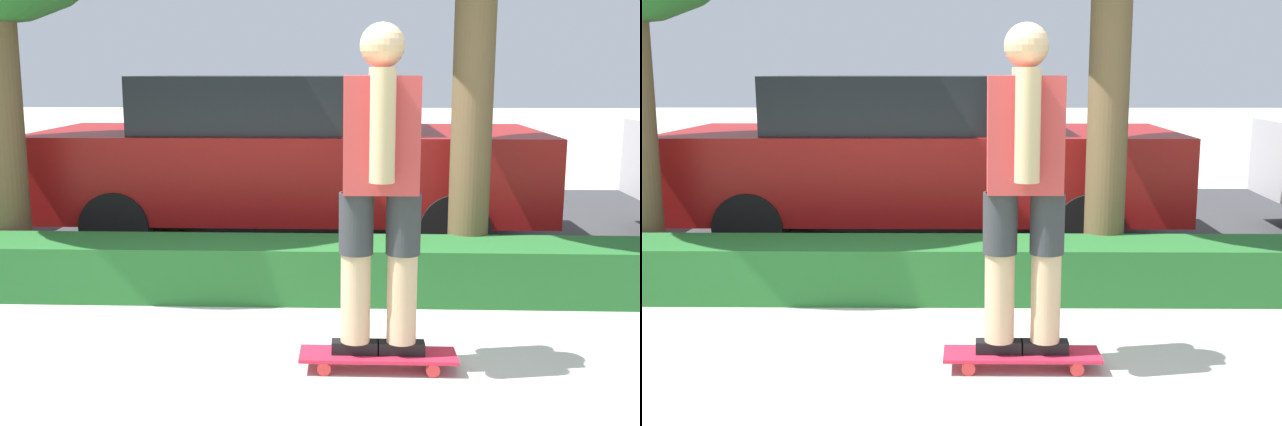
{
  "view_description": "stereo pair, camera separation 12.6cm",
  "coord_description": "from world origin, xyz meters",
  "views": [
    {
      "loc": [
        0.39,
        -3.7,
        1.63
      ],
      "look_at": [
        0.22,
        0.6,
        0.81
      ],
      "focal_mm": 42.0,
      "sensor_mm": 36.0,
      "label": 1
    },
    {
      "loc": [
        0.27,
        -3.71,
        1.63
      ],
      "look_at": [
        0.22,
        0.6,
        0.81
      ],
      "focal_mm": 42.0,
      "sensor_mm": 36.0,
      "label": 2
    }
  ],
  "objects": [
    {
      "name": "ground_plane",
      "position": [
        0.0,
        0.0,
        0.0
      ],
      "size": [
        60.0,
        60.0,
        0.0
      ],
      "primitive_type": "plane",
      "color": "#BCB7AD"
    },
    {
      "name": "street_asphalt",
      "position": [
        0.0,
        4.2,
        0.0
      ],
      "size": [
        18.3,
        5.0,
        0.01
      ],
      "color": "#38383A",
      "rests_on": "ground_plane"
    },
    {
      "name": "hedge_row",
      "position": [
        0.0,
        1.6,
        0.2
      ],
      "size": [
        18.3,
        0.6,
        0.41
      ],
      "color": "#236028",
      "rests_on": "ground_plane"
    },
    {
      "name": "skateboard",
      "position": [
        0.56,
        0.22,
        0.08
      ],
      "size": [
        0.87,
        0.24,
        0.09
      ],
      "color": "red",
      "rests_on": "ground_plane"
    },
    {
      "name": "skater_person",
      "position": [
        0.56,
        0.22,
        1.05
      ],
      "size": [
        0.51,
        0.46,
        1.78
      ],
      "color": "black",
      "rests_on": "skateboard"
    },
    {
      "name": "parked_car_middle",
      "position": [
        -0.2,
        3.46,
        0.82
      ],
      "size": [
        4.72,
        1.94,
        1.59
      ],
      "rotation": [
        0.0,
        0.0,
        0.0
      ],
      "color": "maroon",
      "rests_on": "ground_plane"
    }
  ]
}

